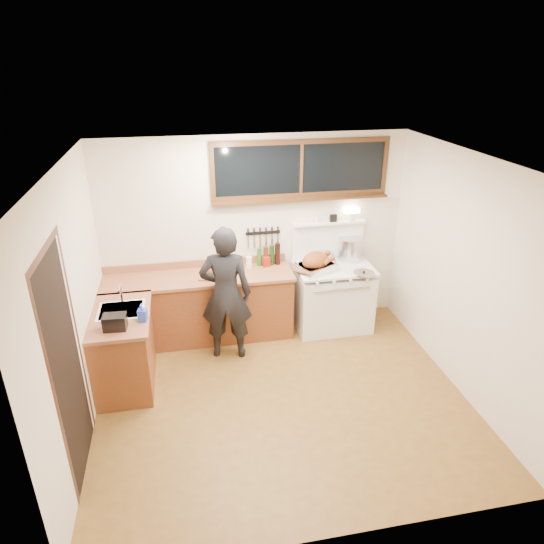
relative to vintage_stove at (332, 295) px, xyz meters
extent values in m
cube|color=brown|center=(-1.00, -1.41, -0.48)|extent=(4.00, 3.50, 0.02)
cube|color=silver|center=(-1.00, 0.36, 0.83)|extent=(4.00, 0.05, 2.60)
cube|color=silver|center=(-1.00, -3.19, 0.83)|extent=(4.00, 0.05, 2.60)
cube|color=silver|center=(-3.03, -1.41, 0.83)|extent=(0.05, 3.50, 2.60)
cube|color=silver|center=(1.02, -1.41, 0.83)|extent=(0.05, 3.50, 2.60)
cube|color=white|center=(-1.00, -1.41, 2.16)|extent=(4.00, 3.50, 0.05)
cube|color=#643016|center=(-1.80, 0.04, -0.04)|extent=(2.40, 0.60, 0.86)
cube|color=#96593B|center=(-1.80, 0.03, 0.41)|extent=(2.44, 0.64, 0.04)
cube|color=#96593B|center=(-1.80, 0.32, 0.48)|extent=(2.40, 0.03, 0.10)
sphere|color=#B78C38|center=(-2.80, -0.24, 0.23)|extent=(0.03, 0.03, 0.03)
sphere|color=#B78C38|center=(-2.30, -0.24, 0.23)|extent=(0.03, 0.03, 0.03)
sphere|color=#B78C38|center=(-1.80, -0.24, 0.23)|extent=(0.03, 0.03, 0.03)
sphere|color=#B78C38|center=(-1.30, -0.24, 0.23)|extent=(0.03, 0.03, 0.03)
sphere|color=#B78C38|center=(-0.85, -0.24, 0.23)|extent=(0.03, 0.03, 0.03)
cube|color=#643016|center=(-2.70, -0.79, -0.04)|extent=(0.60, 1.05, 0.86)
cube|color=#96593B|center=(-2.69, -0.79, 0.41)|extent=(0.64, 1.09, 0.04)
cube|color=white|center=(-2.68, -0.71, 0.37)|extent=(0.45, 0.40, 0.14)
cube|color=white|center=(-2.68, -0.71, 0.44)|extent=(0.50, 0.45, 0.01)
cylinder|color=silver|center=(-2.68, -0.53, 0.55)|extent=(0.02, 0.02, 0.24)
cylinder|color=silver|center=(-2.68, -0.61, 0.66)|extent=(0.02, 0.18, 0.02)
cube|color=white|center=(0.00, -0.01, -0.06)|extent=(1.00, 0.70, 0.82)
cube|color=white|center=(0.00, -0.01, 0.42)|extent=(1.02, 0.72, 0.03)
cube|color=white|center=(0.00, -0.35, 0.05)|extent=(0.88, 0.02, 0.46)
cylinder|color=silver|center=(0.00, -0.38, 0.27)|extent=(0.75, 0.02, 0.02)
cylinder|color=white|center=(-0.33, -0.37, 0.38)|extent=(0.04, 0.03, 0.04)
cylinder|color=white|center=(-0.11, -0.37, 0.38)|extent=(0.04, 0.03, 0.04)
cylinder|color=white|center=(0.11, -0.37, 0.38)|extent=(0.04, 0.03, 0.04)
cylinder|color=white|center=(0.33, -0.37, 0.38)|extent=(0.04, 0.03, 0.04)
cube|color=white|center=(0.00, 0.31, 0.68)|extent=(1.00, 0.05, 0.50)
cube|color=white|center=(0.00, 0.28, 0.95)|extent=(1.00, 0.12, 0.03)
cylinder|color=white|center=(0.30, 0.28, 1.02)|extent=(0.11, 0.11, 0.11)
cube|color=#FFE5B2|center=(0.30, 0.28, 1.11)|extent=(0.20, 0.10, 0.07)
cube|color=black|center=(0.05, 0.28, 1.01)|extent=(0.09, 0.05, 0.10)
cylinder|color=white|center=(-0.18, 0.28, 1.01)|extent=(0.04, 0.04, 0.09)
cylinder|color=white|center=(-0.24, 0.28, 1.01)|extent=(0.04, 0.04, 0.09)
cube|color=black|center=(-0.40, 0.32, 1.68)|extent=(2.20, 0.01, 0.62)
cube|color=#311C0D|center=(-0.40, 0.32, 2.02)|extent=(2.32, 0.04, 0.06)
cube|color=#311C0D|center=(-0.40, 0.32, 1.34)|extent=(2.32, 0.04, 0.06)
cube|color=#311C0D|center=(-1.53, 0.32, 1.68)|extent=(0.06, 0.04, 0.62)
cube|color=#311C0D|center=(0.73, 0.32, 1.68)|extent=(0.06, 0.04, 0.62)
cube|color=#311C0D|center=(-0.40, 0.32, 1.68)|extent=(0.04, 0.04, 0.62)
cube|color=#311C0D|center=(-0.40, 0.27, 1.30)|extent=(2.32, 0.13, 0.03)
cube|color=black|center=(-2.99, -1.96, 0.58)|extent=(0.01, 0.86, 2.10)
cube|color=#311C0D|center=(-2.99, -2.45, 0.58)|extent=(0.01, 0.07, 2.10)
cube|color=#311C0D|center=(-2.99, -1.48, 0.58)|extent=(0.01, 0.07, 2.10)
cube|color=#311C0D|center=(-2.99, -1.96, 1.67)|extent=(0.01, 1.04, 0.07)
cube|color=black|center=(-0.90, 0.33, 0.85)|extent=(0.46, 0.02, 0.04)
cube|color=silver|center=(-1.10, 0.31, 0.74)|extent=(0.02, 0.00, 0.18)
cube|color=black|center=(-1.10, 0.31, 0.88)|extent=(0.02, 0.02, 0.10)
cube|color=silver|center=(-1.02, 0.31, 0.74)|extent=(0.02, 0.00, 0.18)
cube|color=black|center=(-1.02, 0.31, 0.88)|extent=(0.02, 0.02, 0.10)
cube|color=silver|center=(-0.94, 0.31, 0.74)|extent=(0.02, 0.00, 0.18)
cube|color=black|center=(-0.94, 0.31, 0.88)|extent=(0.02, 0.02, 0.10)
cube|color=silver|center=(-0.86, 0.31, 0.74)|extent=(0.03, 0.00, 0.18)
cube|color=black|center=(-0.86, 0.31, 0.88)|extent=(0.02, 0.02, 0.10)
cube|color=silver|center=(-0.78, 0.31, 0.74)|extent=(0.03, 0.00, 0.18)
cube|color=black|center=(-0.78, 0.31, 0.88)|extent=(0.02, 0.02, 0.10)
cube|color=silver|center=(-0.70, 0.31, 0.74)|extent=(0.03, 0.00, 0.18)
cube|color=black|center=(-0.70, 0.31, 0.88)|extent=(0.02, 0.02, 0.10)
imported|color=black|center=(-1.49, -0.44, 0.39)|extent=(0.68, 0.51, 1.71)
imported|color=blue|center=(-2.43, -0.99, 0.53)|extent=(0.10, 0.11, 0.20)
cube|color=black|center=(-2.70, -1.10, 0.51)|extent=(0.24, 0.18, 0.16)
cube|color=#96593B|center=(-1.59, -0.03, 0.44)|extent=(0.43, 0.37, 0.02)
ellipsoid|color=brown|center=(-1.59, -0.03, 0.51)|extent=(0.24, 0.20, 0.12)
sphere|color=brown|center=(-1.50, 0.01, 0.53)|extent=(0.05, 0.05, 0.05)
sphere|color=brown|center=(-1.50, -0.08, 0.53)|extent=(0.05, 0.05, 0.05)
cube|color=silver|center=(-0.29, -0.09, 0.48)|extent=(0.59, 0.53, 0.10)
cube|color=#3F3F42|center=(-0.29, -0.09, 0.52)|extent=(0.52, 0.46, 0.03)
torus|color=silver|center=(-0.54, -0.09, 0.53)|extent=(0.05, 0.09, 0.10)
torus|color=silver|center=(-0.03, -0.09, 0.53)|extent=(0.05, 0.09, 0.10)
ellipsoid|color=brown|center=(-0.29, -0.09, 0.57)|extent=(0.46, 0.41, 0.24)
cylinder|color=brown|center=(-0.16, -0.18, 0.59)|extent=(0.15, 0.11, 0.10)
sphere|color=brown|center=(-0.09, -0.18, 0.63)|extent=(0.07, 0.07, 0.07)
cylinder|color=brown|center=(-0.16, 0.00, 0.59)|extent=(0.15, 0.11, 0.10)
sphere|color=brown|center=(-0.09, 0.00, 0.63)|extent=(0.07, 0.07, 0.07)
cylinder|color=silver|center=(0.29, 0.20, 0.59)|extent=(0.40, 0.40, 0.31)
cylinder|color=silver|center=(-0.04, 0.19, 0.50)|extent=(0.23, 0.23, 0.13)
cylinder|color=black|center=(-0.09, 0.30, 0.55)|extent=(0.09, 0.16, 0.02)
cylinder|color=silver|center=(0.30, -0.31, 0.44)|extent=(0.36, 0.36, 0.02)
sphere|color=black|center=(0.30, -0.31, 0.46)|extent=(0.03, 0.03, 0.03)
cube|color=maroon|center=(-0.89, 0.17, 0.50)|extent=(0.11, 0.09, 0.13)
cylinder|color=white|center=(-1.12, 0.17, 0.51)|extent=(0.10, 0.10, 0.15)
cylinder|color=black|center=(-0.97, 0.22, 0.56)|extent=(0.06, 0.06, 0.25)
cylinder|color=black|center=(-0.88, 0.22, 0.56)|extent=(0.07, 0.07, 0.26)
cylinder|color=black|center=(-0.80, 0.22, 0.57)|extent=(0.06, 0.06, 0.28)
cylinder|color=black|center=(-0.72, 0.22, 0.58)|extent=(0.07, 0.07, 0.30)
camera|label=1|loc=(-1.94, -5.64, 3.04)|focal=32.00mm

